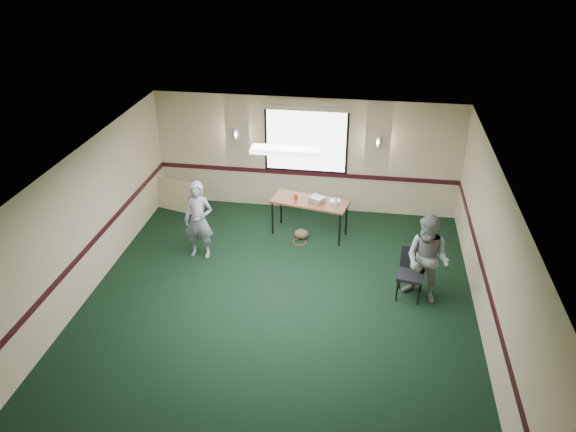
# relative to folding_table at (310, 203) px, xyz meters

# --- Properties ---
(ground) EXTENTS (8.00, 8.00, 0.00)m
(ground) POSITION_rel_folding_table_xyz_m (-0.25, -2.75, -0.77)
(ground) COLOR black
(ground) RESTS_ON ground
(room_shell) EXTENTS (8.00, 8.02, 8.00)m
(room_shell) POSITION_rel_folding_table_xyz_m (-0.25, -0.62, 0.81)
(room_shell) COLOR #CAB692
(room_shell) RESTS_ON ground
(folding_table) EXTENTS (1.75, 0.98, 0.83)m
(folding_table) POSITION_rel_folding_table_xyz_m (0.00, 0.00, 0.00)
(folding_table) COLOR brown
(folding_table) RESTS_ON ground
(projector) EXTENTS (0.39, 0.37, 0.10)m
(projector) POSITION_rel_folding_table_xyz_m (0.16, -0.01, 0.11)
(projector) COLOR gray
(projector) RESTS_ON folding_table
(game_console) EXTENTS (0.24, 0.21, 0.05)m
(game_console) POSITION_rel_folding_table_xyz_m (0.54, 0.00, 0.09)
(game_console) COLOR silver
(game_console) RESTS_ON folding_table
(red_cup) EXTENTS (0.08, 0.08, 0.12)m
(red_cup) POSITION_rel_folding_table_xyz_m (-0.31, 0.03, 0.12)
(red_cup) COLOR red
(red_cup) RESTS_ON folding_table
(water_bottle) EXTENTS (0.05, 0.05, 0.18)m
(water_bottle) POSITION_rel_folding_table_xyz_m (0.57, -0.16, 0.15)
(water_bottle) COLOR #95C1F4
(water_bottle) RESTS_ON folding_table
(duffel_bag) EXTENTS (0.31, 0.24, 0.22)m
(duffel_bag) POSITION_rel_folding_table_xyz_m (-0.14, -0.22, -0.66)
(duffel_bag) COLOR brown
(duffel_bag) RESTS_ON ground
(cable_coil) EXTENTS (0.34, 0.34, 0.01)m
(cable_coil) POSITION_rel_folding_table_xyz_m (-0.16, -0.38, -0.76)
(cable_coil) COLOR red
(cable_coil) RESTS_ON ground
(folded_table) EXTENTS (1.44, 0.59, 0.73)m
(folded_table) POSITION_rel_folding_table_xyz_m (-3.25, 0.68, -0.40)
(folded_table) COLOR tan
(folded_table) RESTS_ON ground
(conference_chair) EXTENTS (0.53, 0.55, 0.95)m
(conference_chair) POSITION_rel_folding_table_xyz_m (2.10, -1.90, -0.21)
(conference_chair) COLOR black
(conference_chair) RESTS_ON ground
(person_left) EXTENTS (0.62, 0.42, 1.64)m
(person_left) POSITION_rel_folding_table_xyz_m (-2.10, -1.20, 0.06)
(person_left) COLOR #3F528C
(person_left) RESTS_ON ground
(person_right) EXTENTS (1.03, 0.96, 1.69)m
(person_right) POSITION_rel_folding_table_xyz_m (2.33, -2.03, 0.08)
(person_right) COLOR #6C8DA8
(person_right) RESTS_ON ground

